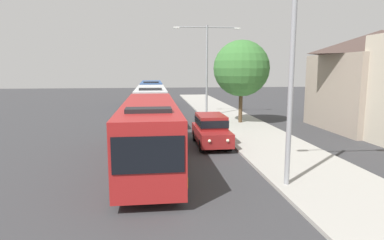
{
  "coord_description": "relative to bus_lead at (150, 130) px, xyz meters",
  "views": [
    {
      "loc": [
        -1.12,
        -3.12,
        4.68
      ],
      "look_at": [
        1.06,
        15.19,
        1.81
      ],
      "focal_mm": 30.84,
      "sensor_mm": 36.0,
      "label": 1
    }
  ],
  "objects": [
    {
      "name": "bus_lead",
      "position": [
        0.0,
        0.0,
        0.0
      ],
      "size": [
        2.58,
        12.04,
        3.21
      ],
      "color": "maroon",
      "rests_on": "ground_plane"
    },
    {
      "name": "bus_second_in_line",
      "position": [
        -0.0,
        12.91,
        -0.0
      ],
      "size": [
        2.58,
        11.15,
        3.21
      ],
      "color": "silver",
      "rests_on": "ground_plane"
    },
    {
      "name": "bus_middle",
      "position": [
        -0.0,
        26.06,
        -0.0
      ],
      "size": [
        2.58,
        11.06,
        3.21
      ],
      "color": "#284C8C",
      "rests_on": "ground_plane"
    },
    {
      "name": "white_suv",
      "position": [
        3.7,
        3.52,
        -0.66
      ],
      "size": [
        1.86,
        4.74,
        1.9
      ],
      "color": "maroon",
      "rests_on": "ground_plane"
    },
    {
      "name": "streetlamp_near",
      "position": [
        5.4,
        -4.12,
        3.85
      ],
      "size": [
        5.28,
        0.28,
        8.97
      ],
      "color": "gray",
      "rests_on": "sidewalk"
    },
    {
      "name": "streetlamp_mid",
      "position": [
        5.4,
        15.63,
        3.75
      ],
      "size": [
        6.4,
        0.28,
        8.63
      ],
      "color": "gray",
      "rests_on": "sidewalk"
    },
    {
      "name": "roadside_tree",
      "position": [
        7.58,
        11.07,
        3.03
      ],
      "size": [
        4.7,
        4.7,
        6.93
      ],
      "color": "#4C3823",
      "rests_on": "sidewalk"
    },
    {
      "name": "house_distant_gabled",
      "position": [
        17.35,
        7.45,
        2.17
      ],
      "size": [
        8.3,
        8.13,
        7.59
      ],
      "color": "gray",
      "rests_on": "ground_plane"
    }
  ]
}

